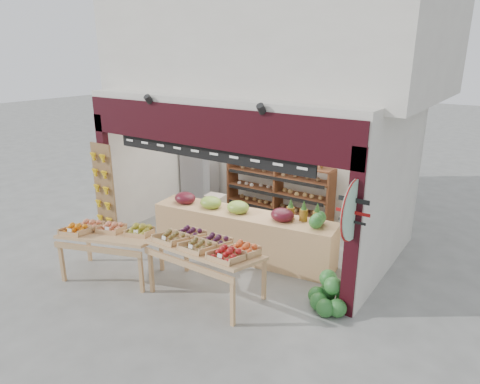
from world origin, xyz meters
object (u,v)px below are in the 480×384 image
object	(u,v)px
refrigerator	(201,168)
watermelon_pile	(329,296)
display_table_left	(107,233)
mid_counter	(242,233)
display_table_right	(206,247)
cardboard_stack	(224,215)
back_shelving	(279,177)

from	to	relation	value
refrigerator	watermelon_pile	size ratio (longest dim) A/B	2.67
display_table_left	watermelon_pile	distance (m)	3.98
refrigerator	mid_counter	distance (m)	3.32
refrigerator	display_table_right	xyz separation A→B (m)	(2.97, -3.50, -0.07)
cardboard_stack	back_shelving	bearing A→B (deg)	51.33
refrigerator	watermelon_pile	world-z (taller)	refrigerator
watermelon_pile	cardboard_stack	bearing A→B (deg)	152.15
back_shelving	display_table_left	xyz separation A→B (m)	(-1.21, -4.03, -0.28)
watermelon_pile	mid_counter	bearing A→B (deg)	161.29
refrigerator	back_shelving	bearing A→B (deg)	-14.26
display_table_left	watermelon_pile	world-z (taller)	display_table_left
back_shelving	cardboard_stack	xyz separation A→B (m)	(-0.83, -1.04, -0.80)
refrigerator	display_table_right	world-z (taller)	refrigerator
display_table_left	cardboard_stack	bearing A→B (deg)	82.77
refrigerator	cardboard_stack	xyz separation A→B (m)	(1.41, -0.92, -0.69)
refrigerator	mid_counter	xyz separation A→B (m)	(2.63, -1.97, -0.46)
display_table_left	display_table_right	world-z (taller)	display_table_right
cardboard_stack	watermelon_pile	distance (m)	3.81
watermelon_pile	display_table_right	bearing A→B (deg)	-156.24
back_shelving	cardboard_stack	bearing A→B (deg)	-128.67
back_shelving	cardboard_stack	world-z (taller)	back_shelving
cardboard_stack	watermelon_pile	world-z (taller)	cardboard_stack
cardboard_stack	display_table_left	distance (m)	3.06
refrigerator	display_table_left	distance (m)	4.05
back_shelving	display_table_right	size ratio (longest dim) A/B	1.52
display_table_right	watermelon_pile	xyz separation A→B (m)	(1.81, 0.80, -0.68)
cardboard_stack	display_table_left	xyz separation A→B (m)	(-0.38, -2.99, 0.52)
refrigerator	cardboard_stack	distance (m)	1.82
mid_counter	display_table_left	size ratio (longest dim) A/B	2.01
mid_counter	watermelon_pile	distance (m)	2.29
mid_counter	display_table_left	bearing A→B (deg)	-129.48
back_shelving	watermelon_pile	bearing A→B (deg)	-48.07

